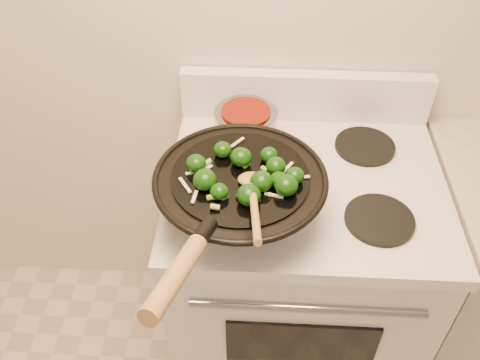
{
  "coord_description": "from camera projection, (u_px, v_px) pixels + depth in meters",
  "views": [
    {
      "loc": [
        -0.36,
        0.11,
        1.89
      ],
      "look_at": [
        -0.41,
        1.03,
        1.04
      ],
      "focal_mm": 38.0,
      "sensor_mm": 36.0,
      "label": 1
    }
  ],
  "objects": [
    {
      "name": "stove",
      "position": [
        295.0,
        275.0,
        1.74
      ],
      "size": [
        0.78,
        0.67,
        1.08
      ],
      "color": "white",
      "rests_on": "ground"
    },
    {
      "name": "wok",
      "position": [
        240.0,
        194.0,
        1.27
      ],
      "size": [
        0.43,
        0.7,
        0.27
      ],
      "color": "black",
      "rests_on": "stove"
    },
    {
      "name": "stirfry",
      "position": [
        246.0,
        175.0,
        1.2
      ],
      "size": [
        0.32,
        0.28,
        0.05
      ],
      "color": "#0E3708",
      "rests_on": "wok"
    },
    {
      "name": "wooden_spoon",
      "position": [
        253.0,
        195.0,
        1.13
      ],
      "size": [
        0.07,
        0.3,
        0.1
      ],
      "color": "#A57741",
      "rests_on": "wok"
    },
    {
      "name": "saucepan",
      "position": [
        246.0,
        126.0,
        1.5
      ],
      "size": [
        0.19,
        0.3,
        0.11
      ],
      "color": "gray",
      "rests_on": "stove"
    }
  ]
}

